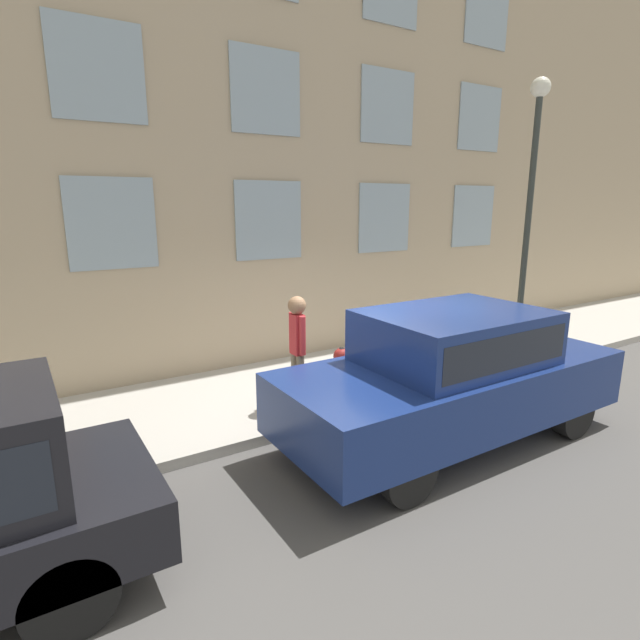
{
  "coord_description": "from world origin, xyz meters",
  "views": [
    {
      "loc": [
        -5.61,
        4.18,
        3.19
      ],
      "look_at": [
        0.61,
        0.31,
        1.46
      ],
      "focal_mm": 28.0,
      "sensor_mm": 36.0,
      "label": 1
    }
  ],
  "objects_px": {
    "person": "(297,341)",
    "parked_car_navy_near": "(452,371)",
    "fire_hydrant": "(342,372)",
    "street_lamp": "(531,189)"
  },
  "relations": [
    {
      "from": "fire_hydrant",
      "to": "parked_car_navy_near",
      "type": "bearing_deg",
      "value": -159.66
    },
    {
      "from": "fire_hydrant",
      "to": "street_lamp",
      "type": "bearing_deg",
      "value": -88.59
    },
    {
      "from": "parked_car_navy_near",
      "to": "street_lamp",
      "type": "bearing_deg",
      "value": -64.56
    },
    {
      "from": "fire_hydrant",
      "to": "parked_car_navy_near",
      "type": "relative_size",
      "value": 0.17
    },
    {
      "from": "fire_hydrant",
      "to": "street_lamp",
      "type": "xyz_separation_m",
      "value": [
        0.11,
        -4.45,
        2.87
      ]
    },
    {
      "from": "fire_hydrant",
      "to": "person",
      "type": "bearing_deg",
      "value": 80.26
    },
    {
      "from": "person",
      "to": "parked_car_navy_near",
      "type": "bearing_deg",
      "value": 38.05
    },
    {
      "from": "street_lamp",
      "to": "person",
      "type": "bearing_deg",
      "value": 89.84
    },
    {
      "from": "parked_car_navy_near",
      "to": "street_lamp",
      "type": "xyz_separation_m",
      "value": [
        1.82,
        -3.82,
        2.46
      ]
    },
    {
      "from": "person",
      "to": "parked_car_navy_near",
      "type": "height_order",
      "value": "person"
    }
  ]
}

